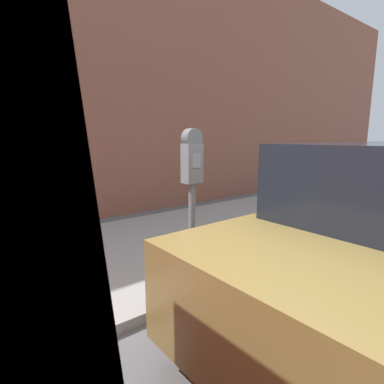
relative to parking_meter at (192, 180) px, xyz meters
name	(u,v)px	position (x,y,z in m)	size (l,w,h in m)	color
ground_plane	(239,366)	(-0.34, -0.97, -1.15)	(60.00, 60.00, 0.00)	slate
sidewalk	(111,258)	(-0.34, 1.23, -1.10)	(24.00, 2.80, 0.10)	#9E9B96
building_facade	(50,60)	(-0.34, 3.42, 1.65)	(24.00, 0.30, 5.61)	#935642
parking_meter	(192,180)	(0.00, 0.00, 0.00)	(0.18, 0.13, 1.52)	slate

